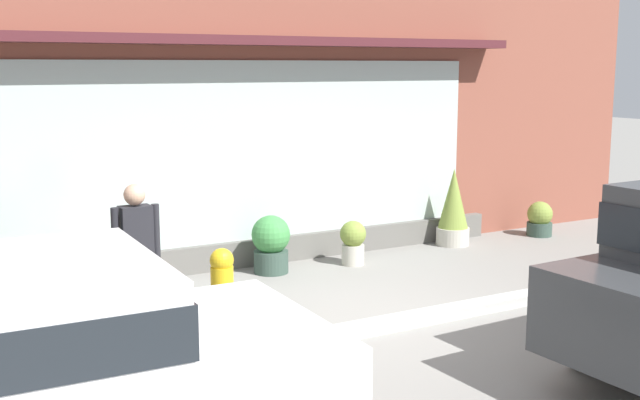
{
  "coord_description": "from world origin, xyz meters",
  "views": [
    {
      "loc": [
        -4.52,
        -6.74,
        2.71
      ],
      "look_at": [
        -0.02,
        1.2,
        1.16
      ],
      "focal_mm": 44.59,
      "sensor_mm": 36.0,
      "label": 1
    }
  ],
  "objects": [
    {
      "name": "potted_plant_low_front",
      "position": [
        -0.04,
        2.48,
        0.4
      ],
      "size": [
        0.51,
        0.51,
        0.77
      ],
      "color": "#33473D",
      "rests_on": "ground_plane"
    },
    {
      "name": "curb_strip",
      "position": [
        0.0,
        -0.2,
        0.06
      ],
      "size": [
        14.0,
        0.24,
        0.12
      ],
      "primitive_type": "cube",
      "color": "#B2B2AD",
      "rests_on": "ground_plane"
    },
    {
      "name": "potted_plant_by_entrance",
      "position": [
        4.75,
        2.43,
        0.28
      ],
      "size": [
        0.4,
        0.4,
        0.56
      ],
      "color": "#33473D",
      "rests_on": "ground_plane"
    },
    {
      "name": "ground_plane",
      "position": [
        0.0,
        0.0,
        0.0
      ],
      "size": [
        60.0,
        60.0,
        0.0
      ],
      "primitive_type": "plane",
      "color": "gray"
    },
    {
      "name": "storefront",
      "position": [
        -0.01,
        3.18,
        2.53
      ],
      "size": [
        14.0,
        0.81,
        5.19
      ],
      "color": "brown",
      "rests_on": "ground_plane"
    },
    {
      "name": "potted_plant_window_center",
      "position": [
        3.11,
        2.6,
        0.57
      ],
      "size": [
        0.51,
        0.51,
        1.18
      ],
      "color": "#B7B2A3",
      "rests_on": "ground_plane"
    },
    {
      "name": "fire_hydrant",
      "position": [
        -1.53,
        0.54,
        0.44
      ],
      "size": [
        0.41,
        0.38,
        0.89
      ],
      "color": "gold",
      "rests_on": "ground_plane"
    },
    {
      "name": "potted_plant_near_hydrant",
      "position": [
        1.13,
        2.31,
        0.33
      ],
      "size": [
        0.36,
        0.36,
        0.61
      ],
      "color": "#B7B2A3",
      "rests_on": "ground_plane"
    },
    {
      "name": "pedestrian_with_handbag",
      "position": [
        -2.36,
        0.77,
        0.91
      ],
      "size": [
        0.65,
        0.21,
        1.58
      ],
      "rotation": [
        0.0,
        0.0,
        3.16
      ],
      "color": "#232328",
      "rests_on": "ground_plane"
    },
    {
      "name": "potted_plant_window_right",
      "position": [
        -2.9,
        2.55,
        0.33
      ],
      "size": [
        0.48,
        0.48,
        0.62
      ],
      "color": "#9E6042",
      "rests_on": "ground_plane"
    }
  ]
}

